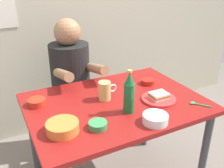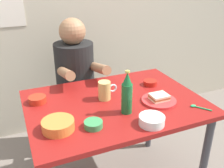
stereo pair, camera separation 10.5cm
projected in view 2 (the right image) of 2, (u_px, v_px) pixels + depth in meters
dining_table at (115, 114)px, 1.64m from camera, size 1.10×0.80×0.74m
stool at (78, 111)px, 2.25m from camera, size 0.34×0.34×0.45m
person_seated at (75, 68)px, 2.07m from camera, size 0.33×0.56×0.72m
plate_orange at (159, 100)px, 1.59m from camera, size 0.22×0.22×0.01m
sandwich at (159, 97)px, 1.58m from camera, size 0.11×0.09×0.04m
beer_mug at (105, 90)px, 1.60m from camera, size 0.13×0.08×0.12m
beer_bottle at (127, 94)px, 1.43m from camera, size 0.06×0.06×0.26m
soup_bowl_orange at (58, 125)px, 1.30m from camera, size 0.17×0.17×0.05m
rice_bowl_white at (152, 120)px, 1.35m from camera, size 0.14×0.14×0.05m
sambal_bowl_red at (150, 83)px, 1.82m from camera, size 0.10×0.10×0.03m
dip_bowl_green at (93, 124)px, 1.33m from camera, size 0.10×0.10×0.03m
sauce_bowl_chili at (37, 99)px, 1.58m from camera, size 0.11×0.11×0.04m
spoon at (197, 107)px, 1.52m from camera, size 0.09×0.10×0.01m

